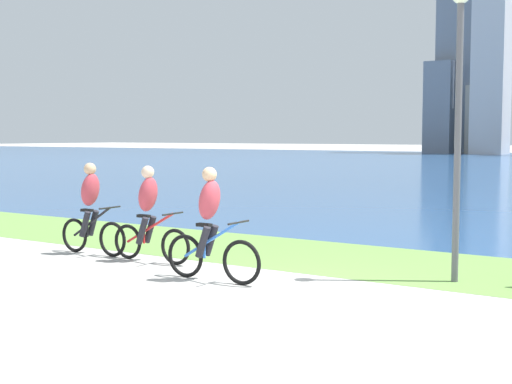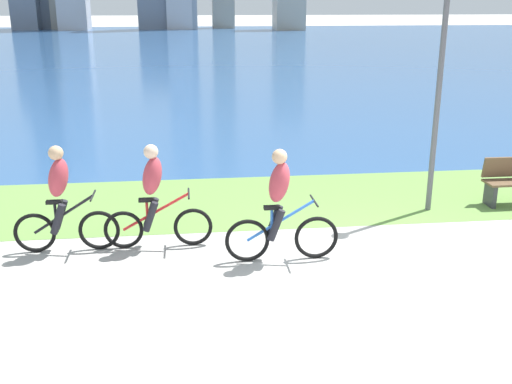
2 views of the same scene
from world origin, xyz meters
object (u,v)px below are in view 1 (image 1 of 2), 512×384
at_px(cyclist_trailing, 149,214).
at_px(lamppost_tall, 459,92).
at_px(cyclist_lead, 210,225).
at_px(cyclist_distant_rear, 91,209).

relative_size(cyclist_trailing, lamppost_tall, 0.39).
distance_m(cyclist_lead, cyclist_distant_rear, 3.31).
relative_size(cyclist_lead, cyclist_distant_rear, 1.02).
height_order(cyclist_lead, cyclist_trailing, cyclist_lead).
bearing_deg(cyclist_trailing, lamppost_tall, 13.51).
xyz_separation_m(cyclist_distant_rear, lamppost_tall, (6.31, 1.18, 1.96)).
bearing_deg(lamppost_tall, cyclist_trailing, -166.49).
distance_m(cyclist_lead, cyclist_trailing, 1.98).
height_order(cyclist_lead, cyclist_distant_rear, cyclist_lead).
relative_size(cyclist_lead, lamppost_tall, 0.39).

